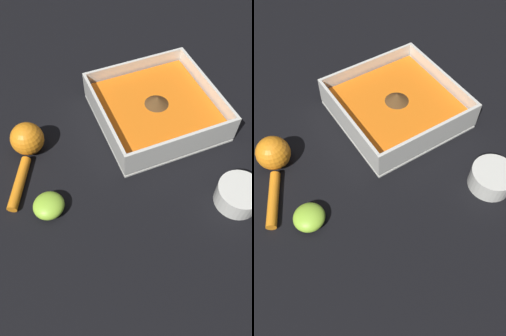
% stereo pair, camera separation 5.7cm
% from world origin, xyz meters
% --- Properties ---
extents(ground_plane, '(4.00, 4.00, 0.00)m').
position_xyz_m(ground_plane, '(0.00, 0.00, 0.00)').
color(ground_plane, black).
extents(square_dish, '(0.23, 0.23, 0.06)m').
position_xyz_m(square_dish, '(-0.02, 0.00, 0.02)').
color(square_dish, silver).
rests_on(square_dish, ground_plane).
extents(spice_bowl, '(0.08, 0.08, 0.04)m').
position_xyz_m(spice_bowl, '(0.02, -0.23, 0.02)').
color(spice_bowl, silver).
rests_on(spice_bowl, ground_plane).
extents(lemon_squeezer, '(0.10, 0.16, 0.06)m').
position_xyz_m(lemon_squeezer, '(-0.29, 0.01, 0.03)').
color(lemon_squeezer, orange).
rests_on(lemon_squeezer, ground_plane).
extents(lemon_half, '(0.05, 0.05, 0.03)m').
position_xyz_m(lemon_half, '(-0.28, -0.13, 0.01)').
color(lemon_half, '#93CC38').
rests_on(lemon_half, ground_plane).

